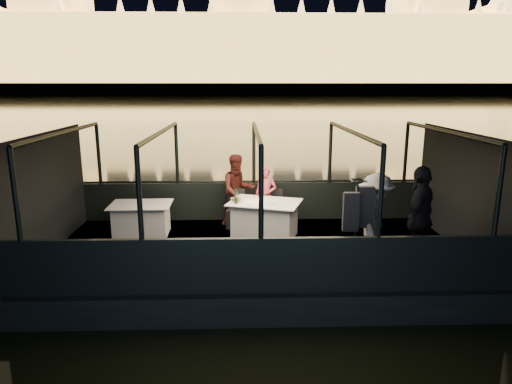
{
  "coord_description": "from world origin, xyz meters",
  "views": [
    {
      "loc": [
        -0.28,
        -8.57,
        3.68
      ],
      "look_at": [
        0.0,
        0.4,
        1.55
      ],
      "focal_mm": 32.0,
      "sensor_mm": 36.0,
      "label": 1
    }
  ],
  "objects_px": {
    "dining_table_aft": "(141,217)",
    "chair_port_right": "(275,207)",
    "person_man_maroon": "(238,193)",
    "passenger_dark": "(419,223)",
    "chair_port_left": "(236,208)",
    "wine_bottle": "(236,196)",
    "dining_table_central": "(265,219)",
    "passenger_stripe": "(375,221)",
    "coat_stand": "(356,224)",
    "person_woman_coral": "(266,194)"
  },
  "relations": [
    {
      "from": "dining_table_central",
      "to": "chair_port_right",
      "type": "bearing_deg",
      "value": 69.59
    },
    {
      "from": "dining_table_aft",
      "to": "chair_port_right",
      "type": "distance_m",
      "value": 2.98
    },
    {
      "from": "passenger_stripe",
      "to": "dining_table_aft",
      "type": "bearing_deg",
      "value": 89.75
    },
    {
      "from": "chair_port_right",
      "to": "person_woman_coral",
      "type": "xyz_separation_m",
      "value": [
        -0.22,
        0.05,
        0.3
      ]
    },
    {
      "from": "person_man_maroon",
      "to": "wine_bottle",
      "type": "height_order",
      "value": "person_man_maroon"
    },
    {
      "from": "coat_stand",
      "to": "person_woman_coral",
      "type": "relative_size",
      "value": 1.22
    },
    {
      "from": "chair_port_left",
      "to": "coat_stand",
      "type": "bearing_deg",
      "value": -38.54
    },
    {
      "from": "dining_table_central",
      "to": "passenger_stripe",
      "type": "height_order",
      "value": "passenger_stripe"
    },
    {
      "from": "chair_port_right",
      "to": "passenger_stripe",
      "type": "height_order",
      "value": "passenger_stripe"
    },
    {
      "from": "dining_table_central",
      "to": "person_man_maroon",
      "type": "bearing_deg",
      "value": 123.12
    },
    {
      "from": "dining_table_central",
      "to": "passenger_stripe",
      "type": "xyz_separation_m",
      "value": [
        1.85,
        -1.7,
        0.47
      ]
    },
    {
      "from": "coat_stand",
      "to": "passenger_stripe",
      "type": "xyz_separation_m",
      "value": [
        0.42,
        0.31,
        -0.05
      ]
    },
    {
      "from": "wine_bottle",
      "to": "chair_port_left",
      "type": "bearing_deg",
      "value": 90.59
    },
    {
      "from": "person_woman_coral",
      "to": "person_man_maroon",
      "type": "xyz_separation_m",
      "value": [
        -0.63,
        0.08,
        0.0
      ]
    },
    {
      "from": "person_man_maroon",
      "to": "passenger_stripe",
      "type": "height_order",
      "value": "passenger_stripe"
    },
    {
      "from": "person_man_maroon",
      "to": "passenger_dark",
      "type": "distance_m",
      "value": 4.17
    },
    {
      "from": "chair_port_left",
      "to": "person_woman_coral",
      "type": "xyz_separation_m",
      "value": [
        0.67,
        0.14,
        0.3
      ]
    },
    {
      "from": "coat_stand",
      "to": "wine_bottle",
      "type": "bearing_deg",
      "value": 136.94
    },
    {
      "from": "dining_table_central",
      "to": "dining_table_aft",
      "type": "relative_size",
      "value": 1.12
    },
    {
      "from": "passenger_stripe",
      "to": "wine_bottle",
      "type": "bearing_deg",
      "value": 79.95
    },
    {
      "from": "coat_stand",
      "to": "passenger_dark",
      "type": "bearing_deg",
      "value": 8.27
    },
    {
      "from": "dining_table_aft",
      "to": "passenger_dark",
      "type": "bearing_deg",
      "value": -21.54
    },
    {
      "from": "chair_port_left",
      "to": "person_man_maroon",
      "type": "distance_m",
      "value": 0.38
    },
    {
      "from": "person_man_maroon",
      "to": "passenger_stripe",
      "type": "bearing_deg",
      "value": -63.6
    },
    {
      "from": "person_woman_coral",
      "to": "wine_bottle",
      "type": "distance_m",
      "value": 1.14
    },
    {
      "from": "dining_table_central",
      "to": "chair_port_left",
      "type": "distance_m",
      "value": 0.9
    },
    {
      "from": "dining_table_central",
      "to": "passenger_stripe",
      "type": "distance_m",
      "value": 2.55
    },
    {
      "from": "wine_bottle",
      "to": "dining_table_central",
      "type": "bearing_deg",
      "value": 10.98
    },
    {
      "from": "coat_stand",
      "to": "wine_bottle",
      "type": "relative_size",
      "value": 5.17
    },
    {
      "from": "dining_table_aft",
      "to": "passenger_dark",
      "type": "height_order",
      "value": "passenger_dark"
    },
    {
      "from": "person_woman_coral",
      "to": "wine_bottle",
      "type": "xyz_separation_m",
      "value": [
        -0.66,
        -0.92,
        0.17
      ]
    },
    {
      "from": "dining_table_central",
      "to": "chair_port_right",
      "type": "distance_m",
      "value": 0.81
    },
    {
      "from": "chair_port_left",
      "to": "coat_stand",
      "type": "relative_size",
      "value": 0.5
    },
    {
      "from": "coat_stand",
      "to": "person_man_maroon",
      "type": "relative_size",
      "value": 1.03
    },
    {
      "from": "person_man_maroon",
      "to": "passenger_dark",
      "type": "relative_size",
      "value": 0.88
    },
    {
      "from": "passenger_stripe",
      "to": "dining_table_central",
      "type": "bearing_deg",
      "value": 70.25
    },
    {
      "from": "dining_table_central",
      "to": "dining_table_aft",
      "type": "height_order",
      "value": "dining_table_central"
    },
    {
      "from": "chair_port_right",
      "to": "dining_table_central",
      "type": "bearing_deg",
      "value": -90.97
    },
    {
      "from": "dining_table_aft",
      "to": "person_man_maroon",
      "type": "relative_size",
      "value": 0.79
    },
    {
      "from": "chair_port_right",
      "to": "wine_bottle",
      "type": "distance_m",
      "value": 1.32
    },
    {
      "from": "passenger_stripe",
      "to": "person_woman_coral",
      "type": "bearing_deg",
      "value": 58.46
    },
    {
      "from": "chair_port_left",
      "to": "dining_table_aft",
      "type": "bearing_deg",
      "value": -153.59
    },
    {
      "from": "chair_port_left",
      "to": "wine_bottle",
      "type": "bearing_deg",
      "value": -75.28
    },
    {
      "from": "person_man_maroon",
      "to": "wine_bottle",
      "type": "xyz_separation_m",
      "value": [
        -0.02,
        -1.0,
        0.17
      ]
    },
    {
      "from": "coat_stand",
      "to": "passenger_stripe",
      "type": "height_order",
      "value": "coat_stand"
    },
    {
      "from": "chair_port_left",
      "to": "passenger_stripe",
      "type": "relative_size",
      "value": 0.5
    },
    {
      "from": "dining_table_central",
      "to": "person_woman_coral",
      "type": "relative_size",
      "value": 1.05
    },
    {
      "from": "chair_port_right",
      "to": "person_man_maroon",
      "type": "relative_size",
      "value": 0.5
    },
    {
      "from": "dining_table_aft",
      "to": "passenger_stripe",
      "type": "xyz_separation_m",
      "value": [
        4.5,
        -1.91,
        0.47
      ]
    },
    {
      "from": "dining_table_aft",
      "to": "chair_port_right",
      "type": "height_order",
      "value": "chair_port_right"
    }
  ]
}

